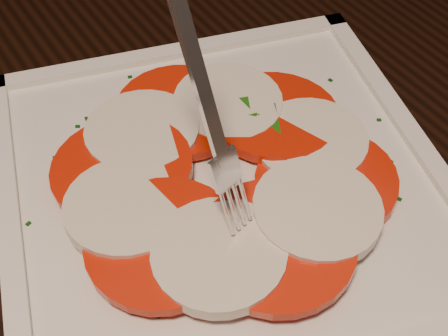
# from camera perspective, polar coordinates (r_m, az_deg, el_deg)

# --- Properties ---
(table) EXTENTS (1.28, 0.92, 0.75)m
(table) POSITION_cam_1_polar(r_m,az_deg,el_deg) (0.57, 0.34, -3.90)
(table) COLOR black
(table) RESTS_ON ground
(plate) EXTENTS (0.41, 0.41, 0.01)m
(plate) POSITION_cam_1_polar(r_m,az_deg,el_deg) (0.45, 0.00, -1.87)
(plate) COLOR white
(plate) RESTS_ON table
(caprese_salad) EXTENTS (0.27, 0.26, 0.03)m
(caprese_salad) POSITION_cam_1_polar(r_m,az_deg,el_deg) (0.44, 0.00, -0.33)
(caprese_salad) COLOR red
(caprese_salad) RESTS_ON plate
(fork) EXTENTS (0.03, 0.06, 0.18)m
(fork) POSITION_cam_1_polar(r_m,az_deg,el_deg) (0.34, -2.59, 6.69)
(fork) COLOR white
(fork) RESTS_ON caprese_salad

